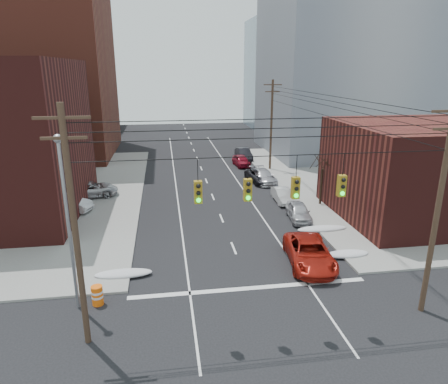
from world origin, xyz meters
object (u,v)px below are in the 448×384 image
object	(u,v)px
lot_car_c	(33,192)
lot_car_d	(29,185)
parked_car_a	(299,212)
parked_car_f	(244,154)
red_pickup	(309,253)
parked_car_d	(263,176)
lot_car_b	(89,189)
parked_car_e	(241,161)
parked_car_c	(260,176)
parked_car_b	(282,195)
lot_car_a	(65,203)
construction_barrel	(97,295)

from	to	relation	value
lot_car_c	lot_car_d	world-z (taller)	lot_car_c
parked_car_a	parked_car_f	world-z (taller)	parked_car_f
red_pickup	lot_car_d	distance (m)	30.07
parked_car_d	lot_car_b	size ratio (longest dim) A/B	0.92
lot_car_c	parked_car_e	bearing A→B (deg)	-64.08
parked_car_c	lot_car_b	world-z (taller)	lot_car_b
parked_car_a	parked_car_d	distance (m)	11.67
parked_car_b	lot_car_a	xyz separation A→B (m)	(-19.81, -0.07, 0.27)
parked_car_d	lot_car_d	xyz separation A→B (m)	(-24.70, -0.03, 0.09)
parked_car_e	lot_car_c	world-z (taller)	lot_car_c
parked_car_d	lot_car_d	distance (m)	24.70
parked_car_e	lot_car_a	distance (m)	24.08
parked_car_b	parked_car_f	xyz separation A→B (m)	(0.00, 18.82, 0.13)
red_pickup	construction_barrel	bearing A→B (deg)	-160.79
parked_car_f	construction_barrel	bearing A→B (deg)	-115.76
parked_car_a	parked_car_d	size ratio (longest dim) A/B	0.83
red_pickup	parked_car_d	size ratio (longest dim) A/B	1.16
lot_car_a	parked_car_d	bearing A→B (deg)	-49.61
parked_car_b	parked_car_e	bearing A→B (deg)	95.32
parked_car_c	lot_car_a	xyz separation A→B (m)	(-19.35, -7.19, 0.22)
parked_car_c	parked_car_a	bearing A→B (deg)	-95.39
parked_car_a	lot_car_a	world-z (taller)	lot_car_a
parked_car_a	parked_car_e	size ratio (longest dim) A/B	0.99
parked_car_d	parked_car_a	bearing A→B (deg)	-94.93
lot_car_d	parked_car_d	bearing A→B (deg)	-82.30
lot_car_b	lot_car_c	size ratio (longest dim) A/B	1.15
lot_car_a	construction_barrel	world-z (taller)	lot_car_a
parked_car_a	construction_barrel	size ratio (longest dim) A/B	3.83
lot_car_b	red_pickup	bearing A→B (deg)	-149.49
construction_barrel	parked_car_f	bearing A→B (deg)	66.46
lot_car_d	red_pickup	bearing A→B (deg)	-122.78
parked_car_d	lot_car_b	xyz separation A→B (m)	(-18.27, -3.00, 0.18)
parked_car_e	red_pickup	bearing A→B (deg)	-96.83
lot_car_b	lot_car_d	distance (m)	7.08
parked_car_b	parked_car_f	bearing A→B (deg)	91.25
parked_car_c	lot_car_c	bearing A→B (deg)	179.54
parked_car_d	lot_car_c	size ratio (longest dim) A/B	1.05
parked_car_c	lot_car_b	bearing A→B (deg)	-177.40
parked_car_d	lot_car_d	world-z (taller)	lot_car_d
parked_car_d	parked_car_e	size ratio (longest dim) A/B	1.18
lot_car_c	lot_car_d	distance (m)	2.88
parked_car_c	lot_car_d	world-z (taller)	lot_car_d
parked_car_b	red_pickup	bearing A→B (deg)	-97.56
parked_car_b	lot_car_a	size ratio (longest dim) A/B	0.85
parked_car_c	lot_car_a	world-z (taller)	lot_car_a
parked_car_a	parked_car_c	xyz separation A→B (m)	(-0.46, 11.90, -0.01)
lot_car_c	construction_barrel	size ratio (longest dim) A/B	4.36
lot_car_b	parked_car_c	bearing A→B (deg)	-94.20
parked_car_a	parked_car_e	world-z (taller)	parked_car_e
parked_car_d	lot_car_c	world-z (taller)	lot_car_c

